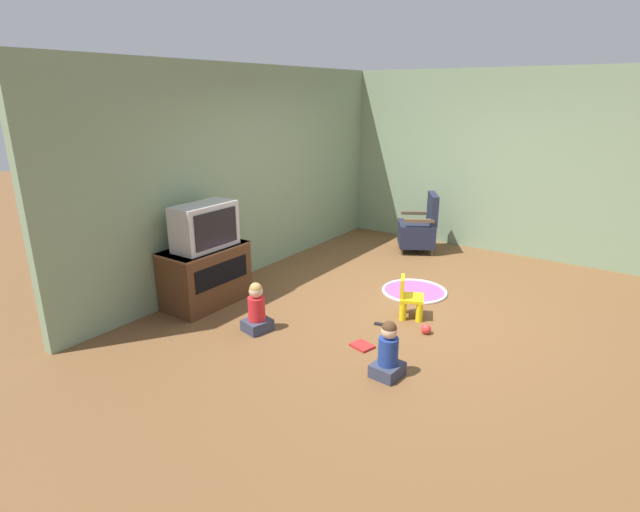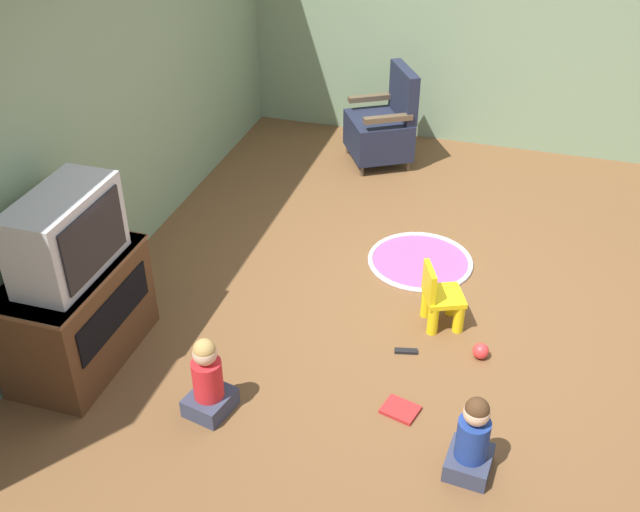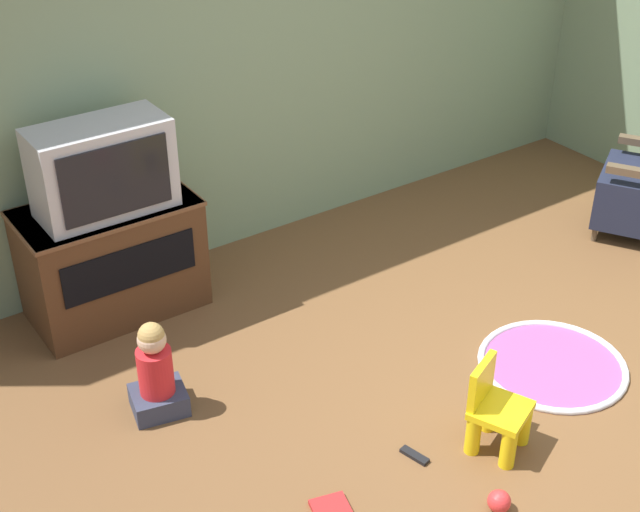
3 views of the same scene
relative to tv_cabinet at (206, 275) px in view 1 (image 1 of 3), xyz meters
The scene contains 13 objects.
ground_plane 2.38m from the tv_cabinet, 56.98° to the right, with size 30.00×30.00×0.00m, color brown.
wall_back 1.60m from the tv_cabinet, 16.40° to the left, with size 5.83×0.12×2.73m.
wall_right 4.76m from the tv_cabinet, 29.35° to the right, with size 0.12×5.39×2.73m.
tv_cabinet is the anchor object (origin of this frame).
television 0.59m from the tv_cabinet, 90.00° to the right, with size 0.74×0.37×0.51m.
black_armchair 3.53m from the tv_cabinet, 19.70° to the right, with size 0.77×0.76×0.91m.
yellow_kid_chair 2.36m from the tv_cabinet, 64.55° to the right, with size 0.34×0.34×0.46m.
play_mat 2.57m from the tv_cabinet, 47.51° to the right, with size 0.81×0.81×0.04m.
child_watching_left 1.00m from the tv_cabinet, 101.83° to the right, with size 0.32×0.29×0.53m.
child_watching_center 2.51m from the tv_cabinet, 94.83° to the right, with size 0.29×0.26×0.52m.
toy_ball 2.58m from the tv_cabinet, 73.20° to the right, with size 0.11×0.11×0.11m.
book 2.09m from the tv_cabinet, 86.82° to the right, with size 0.21×0.24×0.02m.
remote_control 2.11m from the tv_cabinet, 71.92° to the right, with size 0.08×0.16×0.02m.
Camera 1 is at (-4.99, -2.24, 2.38)m, focal length 28.00 mm.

